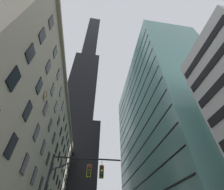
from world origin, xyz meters
name	(u,v)px	position (x,y,z in m)	size (l,w,h in m)	color
station_building	(29,165)	(-17.89, 29.62, 14.79)	(14.45, 71.25, 29.63)	#B2A88E
dark_skyscraper	(80,105)	(-12.99, 70.11, 66.52)	(27.75, 27.75, 217.11)	black
glass_office_midrise	(160,129)	(20.46, 32.03, 29.32)	(19.03, 49.43, 58.63)	slate
traffic_signal_mast	(77,181)	(-4.22, 2.52, 5.29)	(6.49, 0.63, 7.31)	black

